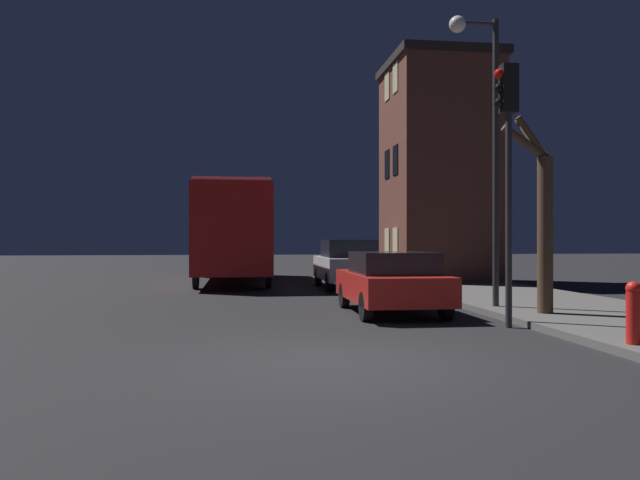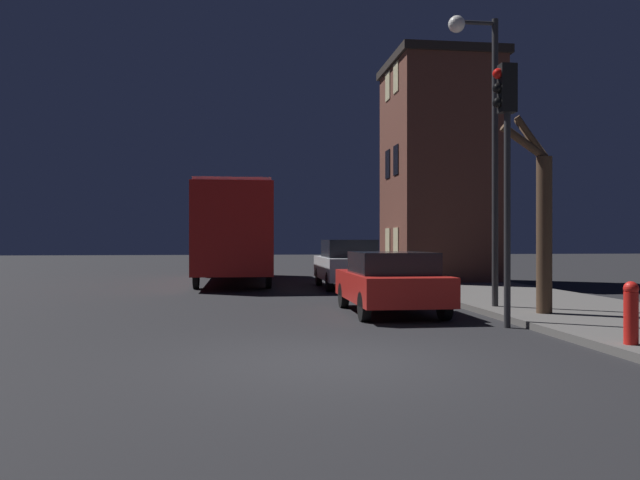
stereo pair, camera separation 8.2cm
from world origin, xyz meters
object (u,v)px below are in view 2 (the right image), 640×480
(bare_tree, at_px, (541,213))
(car_near_lane, at_px, (390,281))
(traffic_light, at_px, (506,140))
(car_mid_lane, at_px, (348,263))
(streetlamp, at_px, (483,118))
(bus, at_px, (234,227))
(fire_hydrant, at_px, (631,311))

(bare_tree, xyz_separation_m, car_near_lane, (-2.85, 1.30, -1.46))
(traffic_light, distance_m, car_mid_lane, 10.17)
(streetlamp, xyz_separation_m, bus, (-5.71, 10.74, -2.23))
(traffic_light, bearing_deg, car_mid_lane, 97.61)
(bus, bearing_deg, car_near_lane, -71.71)
(car_mid_lane, bearing_deg, bus, 138.19)
(streetlamp, height_order, bare_tree, streetlamp)
(bus, height_order, fire_hydrant, bus)
(bus, distance_m, car_mid_lane, 5.34)
(traffic_light, relative_size, fire_hydrant, 5.40)
(traffic_light, height_order, fire_hydrant, traffic_light)
(traffic_light, xyz_separation_m, car_mid_lane, (-1.30, 9.74, -2.64))
(bare_tree, bearing_deg, streetlamp, 117.66)
(bare_tree, height_order, bus, bare_tree)
(bus, distance_m, car_near_lane, 11.43)
(bare_tree, height_order, fire_hydrant, bare_tree)
(bus, relative_size, car_mid_lane, 2.36)
(bare_tree, xyz_separation_m, car_mid_lane, (-2.55, 8.62, -1.34))
(car_mid_lane, height_order, fire_hydrant, car_mid_lane)
(bus, bearing_deg, streetlamp, -62.01)
(car_near_lane, bearing_deg, car_mid_lane, 87.66)
(streetlamp, distance_m, bare_tree, 2.65)
(streetlamp, relative_size, fire_hydrant, 7.21)
(car_mid_lane, bearing_deg, traffic_light, -82.39)
(bare_tree, xyz_separation_m, bus, (-6.40, 12.07, -0.04))
(streetlamp, xyz_separation_m, fire_hydrant, (0.13, -5.16, -3.76))
(streetlamp, height_order, traffic_light, streetlamp)
(bare_tree, relative_size, car_near_lane, 1.09)
(streetlamp, distance_m, traffic_light, 2.66)
(streetlamp, relative_size, bus, 0.66)
(fire_hydrant, bearing_deg, car_near_lane, 113.92)
(traffic_light, bearing_deg, fire_hydrant, -75.93)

